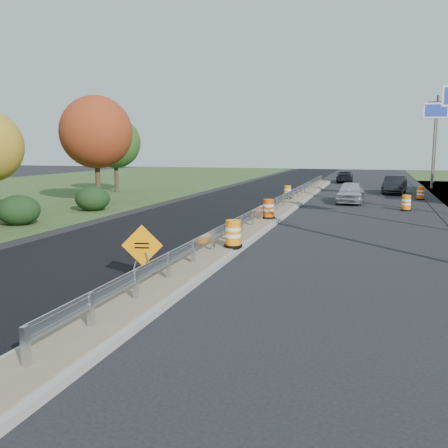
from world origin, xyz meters
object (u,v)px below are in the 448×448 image
(barrel_shoulder_near, at_px, (406,203))
(car_dark_far, at_px, (345,177))
(caution_sign, at_px, (143,267))
(barrel_shoulder_mid, at_px, (420,193))
(barrel_median_far, at_px, (287,192))
(car_silver, at_px, (351,192))
(car_dark_mid, at_px, (395,185))
(barrel_median_near, at_px, (233,234))
(barrel_median_mid, at_px, (269,209))

(barrel_shoulder_near, height_order, car_dark_far, car_dark_far)
(caution_sign, bearing_deg, barrel_shoulder_mid, 56.58)
(barrel_median_far, bearing_deg, car_silver, 4.44)
(caution_sign, relative_size, car_dark_far, 0.38)
(barrel_median_far, relative_size, car_silver, 0.21)
(car_silver, distance_m, car_dark_mid, 8.93)
(caution_sign, distance_m, car_silver, 23.41)
(barrel_shoulder_mid, relative_size, car_dark_far, 0.22)
(car_silver, bearing_deg, barrel_shoulder_near, -43.34)
(barrel_shoulder_mid, bearing_deg, caution_sign, -109.72)
(caution_sign, bearing_deg, barrel_median_far, 75.41)
(barrel_median_near, relative_size, car_silver, 0.23)
(barrel_median_mid, height_order, car_dark_mid, car_dark_mid)
(barrel_shoulder_mid, bearing_deg, barrel_median_near, -110.09)
(barrel_median_mid, distance_m, barrel_shoulder_near, 10.17)
(barrel_median_mid, height_order, car_silver, car_silver)
(car_dark_far, bearing_deg, caution_sign, 83.66)
(barrel_shoulder_mid, bearing_deg, barrel_shoulder_near, -100.72)
(caution_sign, distance_m, car_dark_far, 43.98)
(caution_sign, height_order, car_dark_mid, caution_sign)
(car_dark_mid, bearing_deg, car_silver, -102.97)
(car_dark_mid, relative_size, car_dark_far, 1.03)
(barrel_median_far, relative_size, car_dark_far, 0.21)
(car_silver, height_order, car_dark_far, car_silver)
(barrel_median_far, relative_size, car_dark_mid, 0.20)
(car_silver, bearing_deg, car_dark_far, 95.75)
(barrel_median_far, xyz_separation_m, car_dark_mid, (7.55, 8.69, 0.08))
(barrel_median_far, distance_m, car_silver, 4.39)
(barrel_median_mid, distance_m, barrel_shoulder_mid, 16.83)
(caution_sign, distance_m, barrel_median_near, 4.73)
(barrel_shoulder_near, relative_size, car_dark_far, 0.22)
(barrel_shoulder_near, distance_m, car_silver, 4.90)
(barrel_median_near, bearing_deg, barrel_median_mid, 92.17)
(barrel_shoulder_near, distance_m, barrel_shoulder_mid, 7.38)
(caution_sign, bearing_deg, car_silver, 64.65)
(caution_sign, relative_size, barrel_median_mid, 1.67)
(barrel_median_near, bearing_deg, barrel_shoulder_near, 65.73)
(car_silver, xyz_separation_m, car_dark_mid, (3.17, 8.35, -0.00))
(caution_sign, bearing_deg, barrel_median_near, 58.42)
(barrel_median_near, height_order, barrel_shoulder_mid, barrel_median_near)
(car_dark_far, bearing_deg, barrel_median_far, 80.37)
(barrel_shoulder_mid, bearing_deg, car_silver, -141.87)
(caution_sign, xyz_separation_m, car_dark_far, (3.08, 43.87, 0.21))
(barrel_median_near, xyz_separation_m, car_dark_mid, (6.45, 26.78, 0.04))
(caution_sign, distance_m, barrel_shoulder_near, 21.15)
(barrel_median_near, distance_m, barrel_shoulder_near, 16.45)
(caution_sign, distance_m, barrel_median_mid, 12.23)
(barrel_shoulder_mid, distance_m, car_dark_far, 18.33)
(barrel_median_mid, relative_size, car_silver, 0.23)
(barrel_median_far, height_order, barrel_shoulder_near, barrel_median_far)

